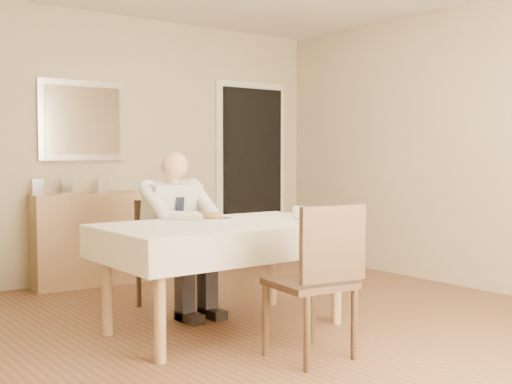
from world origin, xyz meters
TOP-DOWN VIEW (x-y plane):
  - room at (0.00, 0.00)m, footprint 5.00×5.02m
  - doorway at (1.55, 2.46)m, footprint 0.96×0.07m
  - mirror at (-0.46, 2.47)m, footprint 0.86×0.04m
  - dining_table at (-0.34, 0.26)m, footprint 1.72×1.02m
  - chair_far at (-0.34, 1.13)m, footprint 0.44×0.44m
  - chair_near at (-0.29, -0.65)m, footprint 0.50×0.50m
  - seated_man at (-0.34, 0.85)m, footprint 0.48×0.72m
  - plate at (-0.31, 0.44)m, footprint 0.26×0.26m
  - food at (-0.31, 0.44)m, footprint 0.14×0.14m
  - knife at (-0.27, 0.38)m, footprint 0.01×0.13m
  - fork at (-0.35, 0.38)m, footprint 0.01×0.13m
  - coffee_mug at (0.21, 0.09)m, footprint 0.15×0.15m
  - sideboard at (-0.46, 2.32)m, footprint 1.11×0.45m
  - photo_frame_left at (-0.92, 2.40)m, footprint 0.10×0.02m
  - photo_frame_center at (-0.66, 2.40)m, footprint 0.10×0.02m
  - photo_frame_right at (-0.32, 2.35)m, footprint 0.10×0.02m

SIDE VIEW (x-z plane):
  - sideboard at x=-0.46m, z-range 0.00..0.86m
  - chair_far at x=-0.34m, z-range 0.05..0.91m
  - chair_near at x=-0.29m, z-range 0.06..1.00m
  - dining_table at x=-0.34m, z-range 0.29..1.04m
  - seated_man at x=-0.34m, z-range 0.07..1.31m
  - plate at x=-0.31m, z-range 0.75..0.77m
  - knife at x=-0.27m, z-range 0.77..0.78m
  - fork at x=-0.35m, z-range 0.77..0.78m
  - food at x=-0.31m, z-range 0.76..0.81m
  - coffee_mug at x=0.21m, z-range 0.75..0.85m
  - photo_frame_left at x=-0.92m, z-range 0.86..1.00m
  - photo_frame_center at x=-0.66m, z-range 0.86..1.00m
  - photo_frame_right at x=-0.32m, z-range 0.86..1.00m
  - doorway at x=1.55m, z-range -0.05..2.05m
  - room at x=0.00m, z-range 0.00..2.60m
  - mirror at x=-0.46m, z-range 1.17..1.93m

